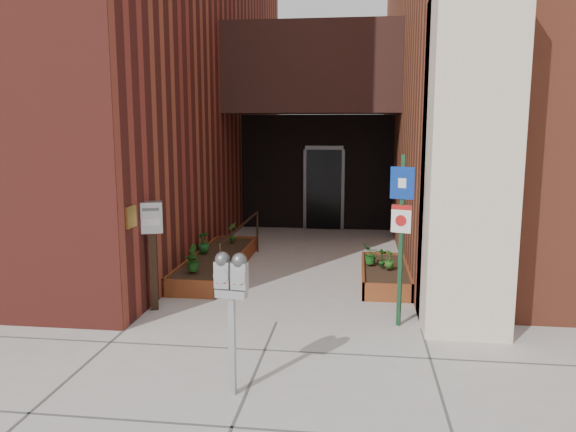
% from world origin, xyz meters
% --- Properties ---
extents(ground, '(80.00, 80.00, 0.00)m').
position_xyz_m(ground, '(0.00, 0.00, 0.00)').
color(ground, '#9E9991').
rests_on(ground, ground).
extents(architecture, '(20.00, 14.60, 10.00)m').
position_xyz_m(architecture, '(-0.18, 6.89, 4.98)').
color(architecture, maroon).
rests_on(architecture, ground).
extents(planter_left, '(0.90, 3.60, 0.30)m').
position_xyz_m(planter_left, '(-1.55, 2.70, 0.13)').
color(planter_left, brown).
rests_on(planter_left, ground).
extents(planter_right, '(0.80, 2.20, 0.30)m').
position_xyz_m(planter_right, '(1.60, 2.20, 0.13)').
color(planter_right, brown).
rests_on(planter_right, ground).
extents(handrail, '(0.04, 3.34, 0.90)m').
position_xyz_m(handrail, '(-1.05, 2.65, 0.75)').
color(handrail, black).
rests_on(handrail, ground).
extents(parking_meter, '(0.34, 0.18, 1.50)m').
position_xyz_m(parking_meter, '(-0.13, -2.16, 1.16)').
color(parking_meter, '#AAAAAD').
rests_on(parking_meter, ground).
extents(sign_post, '(0.31, 0.13, 2.36)m').
position_xyz_m(sign_post, '(1.69, 0.09, 1.45)').
color(sign_post, '#163E22').
rests_on(sign_post, ground).
extents(payment_dropbox, '(0.38, 0.33, 1.64)m').
position_xyz_m(payment_dropbox, '(-1.90, 0.32, 1.18)').
color(payment_dropbox, black).
rests_on(payment_dropbox, ground).
extents(shrub_left_a, '(0.45, 0.45, 0.37)m').
position_xyz_m(shrub_left_a, '(-1.62, 1.47, 0.49)').
color(shrub_left_a, '#1C5317').
rests_on(shrub_left_a, planter_left).
extents(shrub_left_b, '(0.26, 0.26, 0.36)m').
position_xyz_m(shrub_left_b, '(-1.79, 1.89, 0.48)').
color(shrub_left_b, '#26611B').
rests_on(shrub_left_b, planter_left).
extents(shrub_left_c, '(0.32, 0.32, 0.40)m').
position_xyz_m(shrub_left_c, '(-1.85, 2.87, 0.50)').
color(shrub_left_c, '#1A5C1F').
rests_on(shrub_left_c, planter_left).
extents(shrub_left_d, '(0.30, 0.30, 0.41)m').
position_xyz_m(shrub_left_d, '(-1.52, 3.90, 0.50)').
color(shrub_left_d, '#27601B').
rests_on(shrub_left_d, planter_left).
extents(shrub_right_a, '(0.22, 0.22, 0.32)m').
position_xyz_m(shrub_right_a, '(1.66, 2.08, 0.46)').
color(shrub_right_a, '#2A5E1A').
rests_on(shrub_right_a, planter_right).
extents(shrub_right_b, '(0.23, 0.23, 0.33)m').
position_xyz_m(shrub_right_b, '(1.54, 2.15, 0.47)').
color(shrub_right_b, '#1A4E16').
rests_on(shrub_right_b, planter_right).
extents(shrub_right_c, '(0.36, 0.36, 0.36)m').
position_xyz_m(shrub_right_c, '(1.35, 2.33, 0.48)').
color(shrub_right_c, '#195A1A').
rests_on(shrub_right_c, planter_right).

